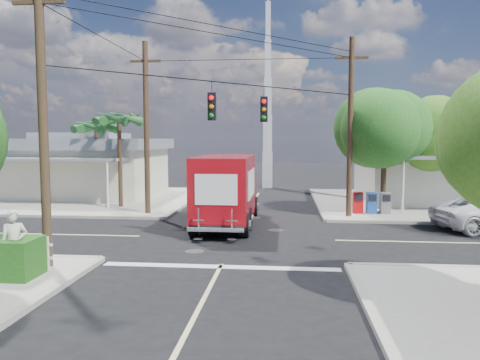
# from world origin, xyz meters

# --- Properties ---
(ground) EXTENTS (120.00, 120.00, 0.00)m
(ground) POSITION_xyz_m (0.00, 0.00, 0.00)
(ground) COLOR black
(ground) RESTS_ON ground
(sidewalk_ne) EXTENTS (14.12, 14.12, 0.14)m
(sidewalk_ne) POSITION_xyz_m (10.88, 10.88, 0.07)
(sidewalk_ne) COLOR #9F9A8F
(sidewalk_ne) RESTS_ON ground
(sidewalk_nw) EXTENTS (14.12, 14.12, 0.14)m
(sidewalk_nw) POSITION_xyz_m (-10.88, 10.88, 0.07)
(sidewalk_nw) COLOR #9F9A8F
(sidewalk_nw) RESTS_ON ground
(road_markings) EXTENTS (32.00, 32.00, 0.01)m
(road_markings) POSITION_xyz_m (0.00, -1.47, 0.01)
(road_markings) COLOR beige
(road_markings) RESTS_ON ground
(building_ne) EXTENTS (11.80, 10.20, 4.50)m
(building_ne) POSITION_xyz_m (12.50, 11.97, 2.32)
(building_ne) COLOR beige
(building_ne) RESTS_ON sidewalk_ne
(building_nw) EXTENTS (10.80, 10.20, 4.30)m
(building_nw) POSITION_xyz_m (-12.00, 12.46, 2.22)
(building_nw) COLOR beige
(building_nw) RESTS_ON sidewalk_nw
(radio_tower) EXTENTS (0.80, 0.80, 17.00)m
(radio_tower) POSITION_xyz_m (0.50, 20.00, 5.64)
(radio_tower) COLOR silver
(radio_tower) RESTS_ON ground
(tree_ne_front) EXTENTS (4.21, 4.14, 6.66)m
(tree_ne_front) POSITION_xyz_m (7.21, 6.76, 4.77)
(tree_ne_front) COLOR #422D1C
(tree_ne_front) RESTS_ON sidewalk_ne
(tree_ne_back) EXTENTS (3.77, 3.66, 5.82)m
(tree_ne_back) POSITION_xyz_m (9.81, 8.96, 4.19)
(tree_ne_back) COLOR #422D1C
(tree_ne_back) RESTS_ON sidewalk_ne
(palm_nw_front) EXTENTS (3.01, 3.08, 5.59)m
(palm_nw_front) POSITION_xyz_m (-7.50, 7.50, 5.04)
(palm_nw_front) COLOR #422D1C
(palm_nw_front) RESTS_ON sidewalk_nw
(palm_nw_back) EXTENTS (3.01, 3.08, 5.19)m
(palm_nw_back) POSITION_xyz_m (-9.50, 9.00, 4.67)
(palm_nw_back) COLOR #422D1C
(palm_nw_back) RESTS_ON sidewalk_nw
(utility_poles) EXTENTS (12.00, 10.68, 9.00)m
(utility_poles) POSITION_xyz_m (-1.58, 1.60, 4.67)
(utility_poles) COLOR #473321
(utility_poles) RESTS_ON ground
(vending_boxes) EXTENTS (1.90, 0.50, 1.10)m
(vending_boxes) POSITION_xyz_m (6.50, 6.20, 0.69)
(vending_boxes) COLOR #BA0B0F
(vending_boxes) RESTS_ON sidewalk_ne
(delivery_truck) EXTENTS (2.44, 7.56, 3.26)m
(delivery_truck) POSITION_xyz_m (-0.67, 2.71, 1.66)
(delivery_truck) COLOR black
(delivery_truck) RESTS_ON ground
(pedestrian) EXTENTS (0.83, 0.73, 1.92)m
(pedestrian) POSITION_xyz_m (-5.51, -6.44, 1.10)
(pedestrian) COLOR beige
(pedestrian) RESTS_ON sidewalk_sw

